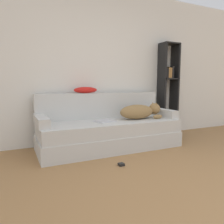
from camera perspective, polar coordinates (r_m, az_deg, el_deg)
name	(u,v)px	position (r m, az deg, el deg)	size (l,w,h in m)	color
wall_back	(103,66)	(4.02, -2.44, 11.93)	(8.09, 0.06, 2.70)	silver
couch	(109,134)	(3.54, -0.66, -5.86)	(2.25, 0.88, 0.44)	silver
couch_backrest	(101,105)	(3.81, -2.97, 1.78)	(2.21, 0.15, 0.43)	silver
couch_arm_left	(41,121)	(3.20, -18.00, -2.27)	(0.15, 0.69, 0.14)	silver
couch_arm_right	(163,113)	(4.02, 13.09, -0.20)	(0.15, 0.69, 0.14)	silver
dog	(140,111)	(3.69, 7.33, 0.17)	(0.76, 0.32, 0.27)	olive
laptop	(105,121)	(3.42, -1.90, -2.32)	(0.34, 0.31, 0.02)	silver
throw_pillow	(85,90)	(3.68, -6.94, 5.71)	(0.40, 0.19, 0.10)	red
bookshelf	(168,85)	(4.55, 14.44, 6.91)	(0.36, 0.26, 1.82)	black
power_adapter	(121,164)	(2.84, 2.43, -13.53)	(0.07, 0.07, 0.03)	black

